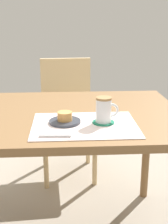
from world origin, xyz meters
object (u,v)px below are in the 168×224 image
object	(u,v)px
dining_table	(68,127)
coffee_mug	(104,110)
pastry_plate	(65,122)
wooden_chair	(67,113)
pastry	(65,116)

from	to	relation	value
dining_table	coffee_mug	bearing A→B (deg)	-47.77
pastry_plate	coffee_mug	xyz separation A→B (m)	(0.18, -0.01, 0.06)
wooden_chair	pastry_plate	distance (m)	0.99
dining_table	pastry_plate	xyz separation A→B (m)	(-0.02, -0.17, 0.09)
wooden_chair	coffee_mug	xyz separation A→B (m)	(0.16, -0.97, 0.33)
pastry	coffee_mug	xyz separation A→B (m)	(0.18, -0.01, 0.03)
dining_table	pastry_plate	size ratio (longest dim) A/B	8.08
pastry_plate	pastry	world-z (taller)	pastry
wooden_chair	pastry_plate	size ratio (longest dim) A/B	6.22
pastry_plate	pastry	bearing A→B (deg)	0.00
pastry_plate	dining_table	bearing A→B (deg)	84.79
dining_table	pastry_plate	distance (m)	0.19
wooden_chair	dining_table	bearing A→B (deg)	86.15
pastry_plate	pastry	size ratio (longest dim) A/B	2.17
pastry_plate	pastry	distance (m)	0.03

